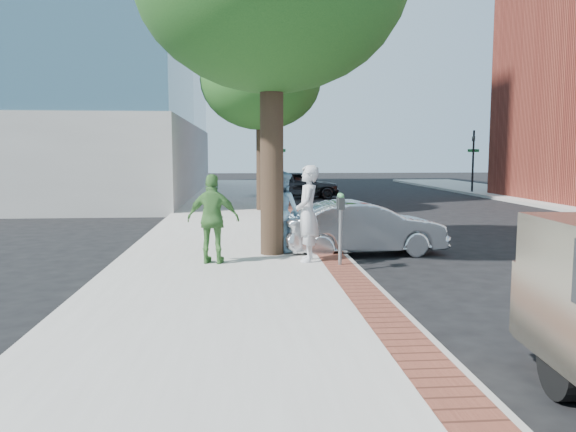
{
  "coord_description": "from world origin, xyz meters",
  "views": [
    {
      "loc": [
        -1.25,
        -10.68,
        2.41
      ],
      "look_at": [
        -0.37,
        0.19,
        1.2
      ],
      "focal_mm": 35.0,
      "sensor_mm": 36.0,
      "label": 1
    }
  ],
  "objects": [
    {
      "name": "sidewalk",
      "position": [
        -1.5,
        8.0,
        0.07
      ],
      "size": [
        5.0,
        60.0,
        0.15
      ],
      "primitive_type": "cube",
      "color": "#9E9991",
      "rests_on": "ground"
    },
    {
      "name": "person_officer",
      "position": [
        -0.34,
        2.23,
        1.08
      ],
      "size": [
        1.12,
        1.15,
        1.87
      ],
      "primitive_type": "imported",
      "rotation": [
        0.0,
        0.0,
        2.25
      ],
      "color": "#8EBEDC",
      "rests_on": "sidewalk"
    },
    {
      "name": "curb",
      "position": [
        1.05,
        8.0,
        0.07
      ],
      "size": [
        0.1,
        60.0,
        0.15
      ],
      "primitive_type": "cube",
      "color": "gray",
      "rests_on": "ground"
    },
    {
      "name": "person_gray",
      "position": [
        0.1,
        0.96,
        1.16
      ],
      "size": [
        0.58,
        0.8,
        2.02
      ],
      "primitive_type": "imported",
      "rotation": [
        0.0,
        0.0,
        -1.71
      ],
      "color": "#B8B8BD",
      "rests_on": "sidewalk"
    },
    {
      "name": "signal_far",
      "position": [
        12.5,
        22.0,
        2.25
      ],
      "size": [
        0.7,
        0.15,
        3.8
      ],
      "color": "black",
      "rests_on": "ground"
    },
    {
      "name": "person_green",
      "position": [
        -1.87,
        0.88,
        1.08
      ],
      "size": [
        1.15,
        0.65,
        1.85
      ],
      "primitive_type": "imported",
      "rotation": [
        0.0,
        0.0,
        2.96
      ],
      "color": "#47823B",
      "rests_on": "sidewalk"
    },
    {
      "name": "bg_car",
      "position": [
        1.75,
        19.62,
        0.75
      ],
      "size": [
        4.55,
        2.09,
        1.51
      ],
      "primitive_type": "imported",
      "rotation": [
        0.0,
        0.0,
        1.64
      ],
      "color": "black",
      "rests_on": "ground"
    },
    {
      "name": "parking_meter",
      "position": [
        0.71,
        0.46,
        1.21
      ],
      "size": [
        0.12,
        0.32,
        1.47
      ],
      "color": "gray",
      "rests_on": "sidewalk"
    },
    {
      "name": "sedan_silver",
      "position": [
        1.6,
        2.44,
        0.64
      ],
      "size": [
        4.05,
        1.85,
        1.29
      ],
      "primitive_type": "imported",
      "rotation": [
        0.0,
        0.0,
        1.7
      ],
      "color": "#B3B5BA",
      "rests_on": "ground"
    },
    {
      "name": "brick_strip",
      "position": [
        0.7,
        8.0,
        0.15
      ],
      "size": [
        0.6,
        60.0,
        0.01
      ],
      "primitive_type": "cube",
      "color": "brown",
      "rests_on": "sidewalk"
    },
    {
      "name": "tree_far",
      "position": [
        -0.5,
        12.0,
        5.3
      ],
      "size": [
        4.8,
        4.8,
        7.14
      ],
      "color": "black",
      "rests_on": "sidewalk"
    },
    {
      "name": "signal_near",
      "position": [
        0.9,
        22.0,
        2.25
      ],
      "size": [
        0.7,
        0.15,
        3.8
      ],
      "color": "black",
      "rests_on": "ground"
    },
    {
      "name": "office_base",
      "position": [
        -13.0,
        22.0,
        2.0
      ],
      "size": [
        18.2,
        22.2,
        4.0
      ],
      "primitive_type": "cube",
      "color": "gray",
      "rests_on": "ground"
    },
    {
      "name": "ground",
      "position": [
        0.0,
        0.0,
        0.0
      ],
      "size": [
        120.0,
        120.0,
        0.0
      ],
      "primitive_type": "plane",
      "color": "black",
      "rests_on": "ground"
    }
  ]
}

